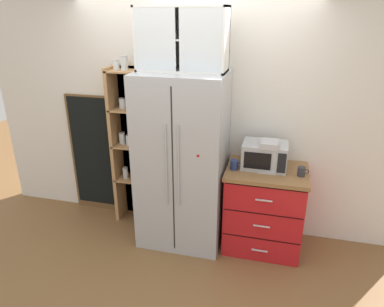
{
  "coord_description": "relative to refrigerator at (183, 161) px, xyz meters",
  "views": [
    {
      "loc": [
        0.93,
        -3.27,
        2.4
      ],
      "look_at": [
        0.1,
        0.0,
        1.02
      ],
      "focal_mm": 33.08,
      "sensor_mm": 36.0,
      "label": 1
    }
  ],
  "objects": [
    {
      "name": "pantry_shelf_column",
      "position": [
        -0.68,
        0.27,
        0.04
      ],
      "size": [
        0.45,
        0.3,
        1.96
      ],
      "color": "brown",
      "rests_on": "ground"
    },
    {
      "name": "refrigerator",
      "position": [
        0.0,
        0.0,
        0.0
      ],
      "size": [
        0.88,
        0.71,
        1.85
      ],
      "color": "#ADAFB5",
      "rests_on": "ground"
    },
    {
      "name": "coffee_maker",
      "position": [
        0.87,
        0.05,
        0.14
      ],
      "size": [
        0.17,
        0.2,
        0.31
      ],
      "color": "#B7B7BC",
      "rests_on": "counter_cabinet"
    },
    {
      "name": "upper_cabinet",
      "position": [
        -0.0,
        0.05,
        1.22
      ],
      "size": [
        0.85,
        0.32,
        0.58
      ],
      "color": "silver",
      "rests_on": "refrigerator"
    },
    {
      "name": "microwave",
      "position": [
        0.83,
        0.09,
        0.11
      ],
      "size": [
        0.44,
        0.33,
        0.26
      ],
      "color": "#ADAFB5",
      "rests_on": "counter_cabinet"
    },
    {
      "name": "ground_plane",
      "position": [
        -0.0,
        -0.0,
        -0.93
      ],
      "size": [
        10.54,
        10.54,
        0.0
      ],
      "primitive_type": "plane",
      "color": "brown"
    },
    {
      "name": "counter_cabinet",
      "position": [
        0.87,
        0.04,
        -0.47
      ],
      "size": [
        0.81,
        0.64,
        0.91
      ],
      "color": "red",
      "rests_on": "ground"
    },
    {
      "name": "bottle_amber",
      "position": [
        0.87,
        0.02,
        0.09
      ],
      "size": [
        0.06,
        0.06,
        0.26
      ],
      "color": "brown",
      "rests_on": "counter_cabinet"
    },
    {
      "name": "mug_navy",
      "position": [
        0.55,
        -0.03,
        0.03
      ],
      "size": [
        0.12,
        0.08,
        0.1
      ],
      "color": "navy",
      "rests_on": "counter_cabinet"
    },
    {
      "name": "chalkboard_menu",
      "position": [
        -1.23,
        0.32,
        -0.18
      ],
      "size": [
        0.6,
        0.04,
        1.48
      ],
      "color": "brown",
      "rests_on": "ground"
    },
    {
      "name": "mug_charcoal",
      "position": [
        1.2,
        -0.03,
        0.03
      ],
      "size": [
        0.11,
        0.08,
        0.09
      ],
      "color": "#2D2D33",
      "rests_on": "counter_cabinet"
    },
    {
      "name": "bottle_clear",
      "position": [
        0.87,
        0.09,
        0.09
      ],
      "size": [
        0.07,
        0.07,
        0.24
      ],
      "color": "silver",
      "rests_on": "counter_cabinet"
    },
    {
      "name": "wall_back_cream",
      "position": [
        -0.0,
        0.4,
        0.35
      ],
      "size": [
        4.85,
        0.1,
        2.55
      ],
      "primitive_type": "cube",
      "color": "silver",
      "rests_on": "ground"
    }
  ]
}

